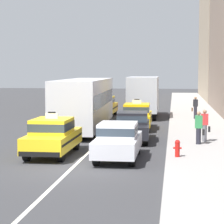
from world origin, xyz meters
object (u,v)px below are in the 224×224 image
object	(u,v)px
pedestrian_near_crosswalk	(195,108)
pedestrian_mid_block	(205,126)
taxi_left_nearest	(53,136)
taxi_left_third	(104,106)
sedan_right_second	(133,125)
pedestrian_by_storefront	(199,128)
fire_hydrant	(177,148)
sedan_right_nearest	(118,140)
bus_left_second	(85,101)
box_truck_right_fourth	(144,95)
taxi_right_third	(137,116)

from	to	relation	value
pedestrian_near_crosswalk	pedestrian_mid_block	xyz separation A→B (m)	(-0.02, -11.71, -0.01)
taxi_left_nearest	taxi_left_third	distance (m)	18.07
taxi_left_nearest	sedan_right_second	distance (m)	5.66
pedestrian_by_storefront	fire_hydrant	bearing A→B (deg)	-106.29
taxi_left_third	sedan_right_nearest	size ratio (longest dim) A/B	1.06
fire_hydrant	taxi_left_third	bearing A→B (deg)	107.52
taxi_left_nearest	sedan_right_second	xyz separation A→B (m)	(3.19, 4.67, -0.03)
bus_left_second	box_truck_right_fourth	distance (m)	9.14
pedestrian_near_crosswalk	fire_hydrant	xyz separation A→B (m)	(-1.44, -16.31, -0.43)
bus_left_second	sedan_right_nearest	size ratio (longest dim) A/B	2.62
taxi_left_nearest	pedestrian_mid_block	world-z (taller)	taxi_left_nearest
sedan_right_nearest	pedestrian_by_storefront	distance (m)	5.19
taxi_left_nearest	sedan_right_nearest	bearing A→B (deg)	-12.24
pedestrian_near_crosswalk	box_truck_right_fourth	bearing A→B (deg)	153.68
sedan_right_second	pedestrian_near_crosswalk	size ratio (longest dim) A/B	2.64
sedan_right_second	box_truck_right_fourth	distance (m)	13.11
sedan_right_nearest	box_truck_right_fourth	size ratio (longest dim) A/B	0.62
sedan_right_nearest	taxi_right_third	distance (m)	10.58
taxi_right_third	bus_left_second	bearing A→B (deg)	-167.01
box_truck_right_fourth	fire_hydrant	size ratio (longest dim) A/B	9.57
pedestrian_near_crosswalk	sedan_right_second	bearing A→B (deg)	-108.86
taxi_left_third	sedan_right_second	world-z (taller)	taxi_left_third
bus_left_second	taxi_left_third	distance (m)	8.94
fire_hydrant	pedestrian_near_crosswalk	bearing A→B (deg)	84.97
pedestrian_near_crosswalk	pedestrian_by_storefront	world-z (taller)	pedestrian_near_crosswalk
fire_hydrant	taxi_right_third	bearing A→B (deg)	103.54
sedan_right_nearest	sedan_right_second	xyz separation A→B (m)	(0.16, 5.33, 0.00)
sedan_right_second	taxi_left_nearest	bearing A→B (deg)	-124.34
taxi_left_third	taxi_right_third	distance (m)	8.81
taxi_left_third	pedestrian_by_storefront	distance (m)	16.50
bus_left_second	box_truck_right_fourth	bearing A→B (deg)	69.59
sedan_right_nearest	taxi_right_third	xyz separation A→B (m)	(-0.01, 10.58, 0.03)
taxi_left_third	box_truck_right_fourth	xyz separation A→B (m)	(3.29, -0.32, 0.90)
box_truck_right_fourth	taxi_left_third	bearing A→B (deg)	174.42
fire_hydrant	bus_left_second	bearing A→B (deg)	120.71
taxi_left_nearest	bus_left_second	bearing A→B (deg)	91.48
bus_left_second	sedan_right_nearest	world-z (taller)	bus_left_second
taxi_right_third	fire_hydrant	distance (m)	10.78
taxi_left_third	taxi_right_third	size ratio (longest dim) A/B	0.99
bus_left_second	sedan_right_nearest	xyz separation A→B (m)	(3.26, -9.83, -0.97)
bus_left_second	taxi_left_third	bearing A→B (deg)	90.65
taxi_left_nearest	taxi_right_third	bearing A→B (deg)	73.08
bus_left_second	box_truck_right_fourth	xyz separation A→B (m)	(3.19, 8.57, -0.04)
taxi_left_third	taxi_left_nearest	bearing A→B (deg)	-88.93
sedan_right_nearest	pedestrian_mid_block	xyz separation A→B (m)	(3.93, 4.70, 0.12)
fire_hydrant	pedestrian_mid_block	bearing A→B (deg)	72.90
pedestrian_by_storefront	fire_hydrant	distance (m)	3.83
taxi_left_third	box_truck_right_fourth	distance (m)	3.43
sedan_right_nearest	pedestrian_by_storefront	bearing A→B (deg)	46.35
sedan_right_nearest	fire_hydrant	distance (m)	2.53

